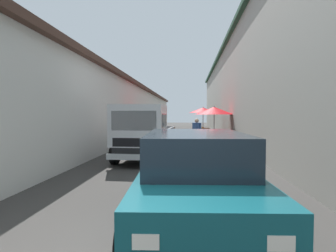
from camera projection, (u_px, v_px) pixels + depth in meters
The scene contains 9 objects.
ground at pixel (180, 144), 15.99m from camera, with size 90.00×90.00×0.00m, color #3D3A38.
building_left_whitewash at pixel (85, 111), 18.70m from camera, with size 49.80×7.50×4.04m.
building_right_concrete at pixel (284, 88), 17.53m from camera, with size 49.80×7.50×7.03m.
fruit_stall_mid_lane at pixel (203, 115), 21.09m from camera, with size 2.23×2.23×2.39m.
fruit_stall_far_right at pixel (145, 115), 16.69m from camera, with size 2.22×2.22×2.22m.
fruit_stall_near_left at pixel (215, 114), 17.03m from camera, with size 2.47×2.47×2.32m.
hatchback_car at pixel (196, 177), 4.31m from camera, with size 4.00×2.10×1.45m.
delivery_truck at pixel (143, 134), 10.00m from camera, with size 4.99×2.12×2.08m.
vendor_by_crates at pixel (197, 132), 13.56m from camera, with size 0.49×0.45×1.55m.
Camera 1 is at (-2.44, -0.62, 1.74)m, focal length 28.78 mm.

